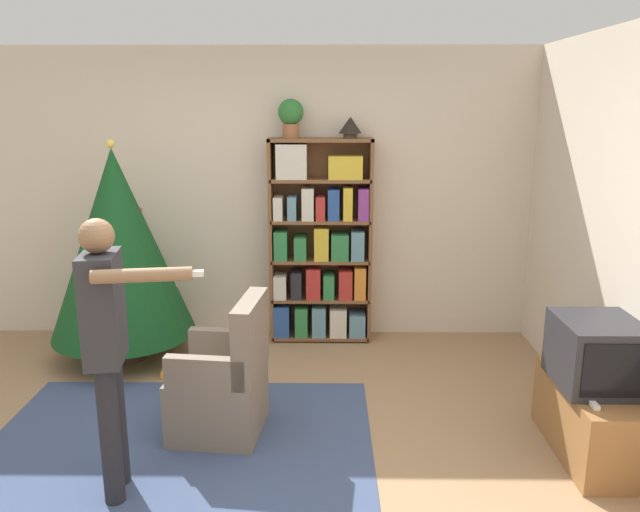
{
  "coord_description": "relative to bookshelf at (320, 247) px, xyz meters",
  "views": [
    {
      "loc": [
        0.54,
        -3.3,
        2.11
      ],
      "look_at": [
        0.49,
        1.03,
        1.05
      ],
      "focal_mm": 35.0,
      "sensor_mm": 36.0,
      "label": 1
    }
  ],
  "objects": [
    {
      "name": "area_rug",
      "position": [
        -0.88,
        -2.02,
        -0.86
      ],
      "size": [
        2.46,
        2.11,
        0.01
      ],
      "color": "#3D4C70",
      "rests_on": "ground_plane"
    },
    {
      "name": "potted_plant",
      "position": [
        -0.25,
        0.01,
        1.15
      ],
      "size": [
        0.22,
        0.22,
        0.33
      ],
      "color": "#935B38",
      "rests_on": "bookshelf"
    },
    {
      "name": "game_remote",
      "position": [
        1.56,
        -2.2,
        -0.39
      ],
      "size": [
        0.04,
        0.12,
        0.02
      ],
      "color": "white",
      "rests_on": "tv_stand"
    },
    {
      "name": "armchair",
      "position": [
        -0.61,
        -1.69,
        -0.54
      ],
      "size": [
        0.63,
        0.62,
        0.92
      ],
      "rotation": [
        0.0,
        0.0,
        -1.68
      ],
      "color": "#7A6B5B",
      "rests_on": "ground_plane"
    },
    {
      "name": "ground_plane",
      "position": [
        -0.48,
        -2.12,
        -0.87
      ],
      "size": [
        14.0,
        14.0,
        0.0
      ],
      "primitive_type": "plane",
      "color": "#9E7A56"
    },
    {
      "name": "book_pile_near_tree",
      "position": [
        -1.18,
        -0.83,
        -0.84
      ],
      "size": [
        0.22,
        0.16,
        0.05
      ],
      "color": "orange",
      "rests_on": "ground_plane"
    },
    {
      "name": "bookshelf",
      "position": [
        0.0,
        0.0,
        0.0
      ],
      "size": [
        0.91,
        0.27,
        1.82
      ],
      "color": "brown",
      "rests_on": "ground_plane"
    },
    {
      "name": "tv_stand",
      "position": [
        1.68,
        -1.93,
        -0.63
      ],
      "size": [
        0.4,
        0.9,
        0.46
      ],
      "color": "#996638",
      "rests_on": "ground_plane"
    },
    {
      "name": "television",
      "position": [
        1.68,
        -1.94,
        -0.2
      ],
      "size": [
        0.48,
        0.52,
        0.41
      ],
      "color": "#28282D",
      "rests_on": "tv_stand"
    },
    {
      "name": "christmas_tree",
      "position": [
        -1.65,
        -0.46,
        0.13
      ],
      "size": [
        1.18,
        1.18,
        1.84
      ],
      "color": "#4C3323",
      "rests_on": "ground_plane"
    },
    {
      "name": "standing_person",
      "position": [
        -1.1,
        -2.36,
        0.05
      ],
      "size": [
        0.67,
        0.47,
        1.55
      ],
      "rotation": [
        0.0,
        0.0,
        -1.42
      ],
      "color": "#232328",
      "rests_on": "ground_plane"
    },
    {
      "name": "table_lamp",
      "position": [
        0.26,
        0.01,
        1.06
      ],
      "size": [
        0.2,
        0.2,
        0.18
      ],
      "color": "#473828",
      "rests_on": "bookshelf"
    },
    {
      "name": "wall_back",
      "position": [
        -0.48,
        0.21,
        0.43
      ],
      "size": [
        8.0,
        0.1,
        2.6
      ],
      "color": "beige",
      "rests_on": "ground_plane"
    }
  ]
}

